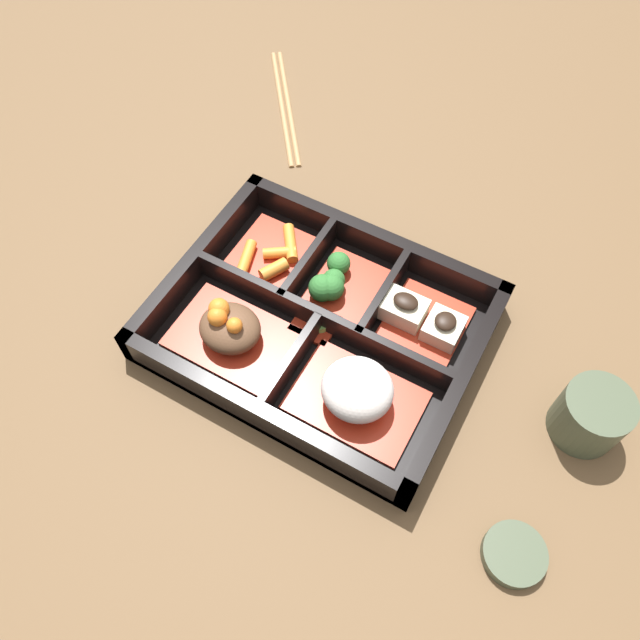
{
  "coord_description": "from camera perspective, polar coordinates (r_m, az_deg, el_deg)",
  "views": [
    {
      "loc": [
        -0.16,
        0.29,
        0.56
      ],
      "look_at": [
        0.0,
        0.0,
        0.03
      ],
      "focal_mm": 35.0,
      "sensor_mm": 36.0,
      "label": 1
    }
  ],
  "objects": [
    {
      "name": "bowl_pickles",
      "position": [
        0.64,
        -0.42,
        -0.46
      ],
      "size": [
        0.04,
        0.04,
        0.01
      ],
      "color": "#B22D19",
      "rests_on": "bento_base"
    },
    {
      "name": "bowl_rice",
      "position": [
        0.59,
        3.41,
        -6.57
      ],
      "size": [
        0.12,
        0.09,
        0.05
      ],
      "color": "#B22D19",
      "rests_on": "bento_base"
    },
    {
      "name": "bowl_tofu",
      "position": [
        0.64,
        9.35,
        -0.01
      ],
      "size": [
        0.09,
        0.09,
        0.04
      ],
      "color": "#B22D19",
      "rests_on": "bento_base"
    },
    {
      "name": "chopsticks",
      "position": [
        0.89,
        -3.21,
        19.06
      ],
      "size": [
        0.15,
        0.19,
        0.01
      ],
      "color": "#A87F51",
      "rests_on": "ground_plane"
    },
    {
      "name": "bowl_stew",
      "position": [
        0.63,
        -8.25,
        -0.87
      ],
      "size": [
        0.12,
        0.09,
        0.05
      ],
      "color": "#B22D19",
      "rests_on": "bento_base"
    },
    {
      "name": "sauce_dish",
      "position": [
        0.59,
        17.33,
        -19.75
      ],
      "size": [
        0.06,
        0.06,
        0.01
      ],
      "color": "#424C38",
      "rests_on": "ground_plane"
    },
    {
      "name": "tea_cup",
      "position": [
        0.63,
        23.56,
        -7.95
      ],
      "size": [
        0.06,
        0.06,
        0.06
      ],
      "color": "#424C38",
      "rests_on": "ground_plane"
    },
    {
      "name": "ground_plane",
      "position": [
        0.65,
        0.0,
        -1.14
      ],
      "size": [
        3.0,
        3.0,
        0.0
      ],
      "primitive_type": "plane",
      "color": "brown"
    },
    {
      "name": "bowl_carrots",
      "position": [
        0.69,
        -4.53,
        5.9
      ],
      "size": [
        0.08,
        0.09,
        0.02
      ],
      "color": "#B22D19",
      "rests_on": "bento_base"
    },
    {
      "name": "bento_base",
      "position": [
        0.65,
        0.0,
        -0.92
      ],
      "size": [
        0.32,
        0.25,
        0.01
      ],
      "color": "black",
      "rests_on": "ground_plane"
    },
    {
      "name": "bowl_greens",
      "position": [
        0.66,
        1.3,
        3.35
      ],
      "size": [
        0.07,
        0.09,
        0.03
      ],
      "color": "#B22D19",
      "rests_on": "bento_base"
    },
    {
      "name": "bento_rim",
      "position": [
        0.64,
        0.08,
        -0.03
      ],
      "size": [
        0.32,
        0.25,
        0.04
      ],
      "color": "black",
      "rests_on": "ground_plane"
    }
  ]
}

